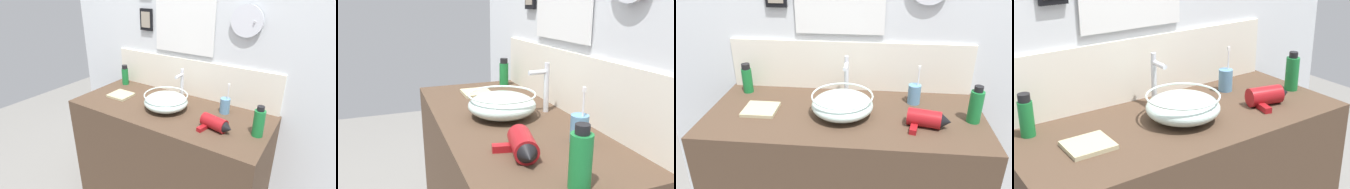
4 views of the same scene
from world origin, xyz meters
The scene contains 8 objects.
back_panel centered at (0.00, 0.32, 1.25)m, with size 2.22×0.10×2.51m.
glass_bowl_sink centered at (-0.01, -0.02, 0.94)m, with size 0.29×0.29×0.11m.
faucet centered at (-0.01, 0.18, 1.01)m, with size 0.02×0.10×0.22m.
hair_drier centered at (0.38, -0.09, 0.92)m, with size 0.20×0.14×0.08m.
toothbrush_cup centered at (0.34, 0.14, 0.94)m, with size 0.06×0.06×0.20m.
spray_bottle centered at (0.60, -0.02, 0.97)m, with size 0.06×0.06×0.18m.
soap_dispenser centered at (-0.55, 0.19, 0.96)m, with size 0.05×0.05×0.16m.
hand_towel centered at (-0.41, -0.02, 0.89)m, with size 0.16×0.15×0.02m, color tan.
Camera 2 is at (1.25, -0.47, 1.35)m, focal length 35.00 mm.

